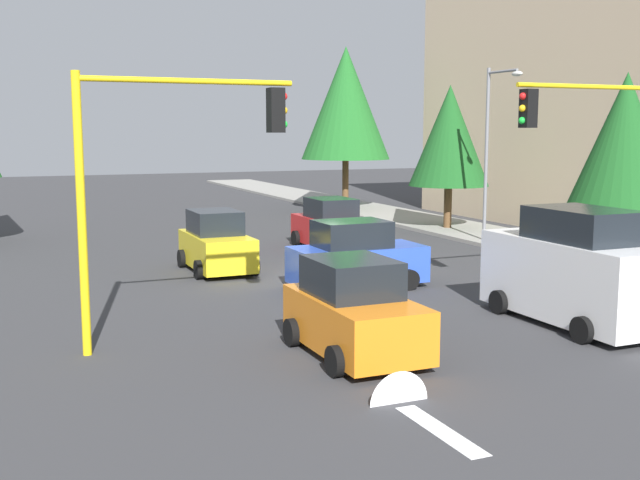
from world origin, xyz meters
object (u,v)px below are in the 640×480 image
(tree_roadside_mid, at_px, (449,136))
(delivery_van_white, at_px, (575,271))
(car_red, at_px, (329,226))
(traffic_signal_near_right, at_px, (169,155))
(traffic_signal_near_left, at_px, (600,147))
(tree_roadside_near, at_px, (625,140))
(street_lamp_curbside, at_px, (493,136))
(tree_roadside_far, at_px, (346,103))
(car_yellow, at_px, (216,244))
(car_orange, at_px, (354,312))
(car_blue, at_px, (356,257))

(tree_roadside_mid, distance_m, delivery_van_white, 17.44)
(car_red, bearing_deg, traffic_signal_near_right, -37.39)
(traffic_signal_near_right, xyz_separation_m, traffic_signal_near_left, (0.00, 11.42, 0.07))
(tree_roadside_near, bearing_deg, street_lamp_curbside, -166.95)
(street_lamp_curbside, height_order, tree_roadside_far, tree_roadside_far)
(car_yellow, bearing_deg, car_orange, 0.09)
(traffic_signal_near_left, height_order, car_blue, traffic_signal_near_left)
(street_lamp_curbside, distance_m, tree_roadside_near, 5.76)
(delivery_van_white, bearing_deg, tree_roadside_mid, 157.47)
(tree_roadside_far, xyz_separation_m, car_orange, (26.13, -11.97, -5.16))
(traffic_signal_near_left, distance_m, tree_roadside_mid, 14.64)
(street_lamp_curbside, bearing_deg, car_yellow, -83.17)
(car_yellow, bearing_deg, tree_roadside_mid, 114.88)
(tree_roadside_mid, distance_m, car_red, 8.39)
(delivery_van_white, height_order, car_blue, delivery_van_white)
(traffic_signal_near_right, relative_size, tree_roadside_near, 0.88)
(street_lamp_curbside, bearing_deg, tree_roadside_near, 13.05)
(street_lamp_curbside, bearing_deg, traffic_signal_near_left, -19.90)
(traffic_signal_near_left, xyz_separation_m, car_blue, (-4.00, -5.19, -3.22))
(car_orange, distance_m, car_yellow, 10.34)
(traffic_signal_near_right, distance_m, car_red, 14.44)
(street_lamp_curbside, bearing_deg, car_orange, -44.82)
(tree_roadside_mid, height_order, car_red, tree_roadside_mid)
(traffic_signal_near_right, relative_size, traffic_signal_near_left, 0.98)
(traffic_signal_near_right, relative_size, car_yellow, 1.56)
(delivery_van_white, relative_size, car_yellow, 1.31)
(street_lamp_curbside, height_order, tree_roadside_near, street_lamp_curbside)
(car_orange, height_order, car_yellow, same)
(traffic_signal_near_right, xyz_separation_m, car_blue, (-4.00, 6.24, -3.15))
(car_red, height_order, car_blue, same)
(tree_roadside_far, height_order, delivery_van_white, tree_roadside_far)
(tree_roadside_near, bearing_deg, delivery_van_white, -50.35)
(delivery_van_white, bearing_deg, tree_roadside_far, 166.77)
(tree_roadside_near, xyz_separation_m, car_yellow, (-4.21, -12.98, -3.35))
(car_blue, bearing_deg, tree_roadside_far, 155.85)
(traffic_signal_near_right, height_order, tree_roadside_far, tree_roadside_far)
(traffic_signal_near_left, bearing_deg, tree_roadside_near, 129.93)
(car_orange, bearing_deg, tree_roadside_mid, 142.30)
(street_lamp_curbside, height_order, car_blue, street_lamp_curbside)
(tree_roadside_near, height_order, tree_roadside_far, tree_roadside_far)
(tree_roadside_mid, bearing_deg, street_lamp_curbside, -10.33)
(tree_roadside_near, relative_size, car_orange, 1.78)
(tree_roadside_far, bearing_deg, car_blue, -24.15)
(traffic_signal_near_left, height_order, tree_roadside_mid, tree_roadside_mid)
(tree_roadside_mid, height_order, car_yellow, tree_roadside_mid)
(traffic_signal_near_right, bearing_deg, delivery_van_white, 78.42)
(car_blue, height_order, car_yellow, same)
(traffic_signal_near_right, distance_m, car_blue, 8.05)
(delivery_van_white, xyz_separation_m, car_red, (-13.07, -0.56, -0.39))
(tree_roadside_mid, relative_size, car_yellow, 1.79)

